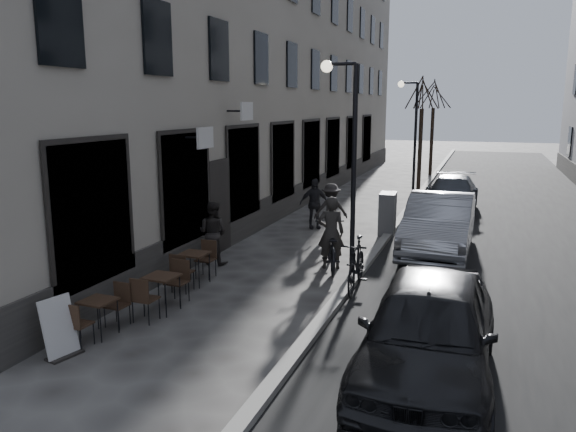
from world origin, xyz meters
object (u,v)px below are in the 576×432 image
Objects in this scene: bistro_set_a at (99,314)px; moped at (356,264)px; bistro_set_b at (162,290)px; sign_board at (60,333)px; bistro_set_c at (194,265)px; streetlamp_near at (347,144)px; streetlamp_far at (412,126)px; pedestrian_near at (213,233)px; car_mid at (439,224)px; car_far at (452,194)px; utility_cabinet at (387,214)px; tree_near at (423,92)px; bicycle at (331,246)px; pedestrian_far at (314,204)px; car_near at (429,330)px; tree_far at (434,94)px; pedestrian_mid at (331,209)px.

moped is (3.76, 4.06, 0.17)m from bistro_set_a.
sign_board is (-0.48, -2.32, -0.05)m from bistro_set_b.
bistro_set_b is at bearing -81.62° from bistro_set_c.
streetlamp_near is 12.00m from streetlamp_far.
car_mid is (5.44, 3.11, -0.01)m from pedestrian_near.
utility_cabinet is at bearing -109.06° from car_far.
pedestrian_near is (-3.50, -15.35, -3.84)m from tree_near.
bicycle is at bearing -91.97° from tree_near.
tree_near is 3.45× the size of pedestrian_near.
sign_board is (-0.23, -4.10, -0.05)m from bistro_set_c.
car_mid is (4.82, 6.57, 0.36)m from bistro_set_b.
pedestrian_far reaches higher than car_near.
streetlamp_far is at bearing 98.39° from car_near.
pedestrian_mid is (-1.48, -17.11, -3.84)m from tree_far.
bistro_set_b is 8.93m from utility_cabinet.
pedestrian_near is 0.98× the size of pedestrian_far.
tree_far is 23.62m from bistro_set_c.
bistro_set_a is 0.29× the size of car_near.
bistro_set_a is at bearing -112.97° from utility_cabinet.
tree_near is at bearing -117.96° from pedestrian_mid.
tree_far reaches higher than car_near.
tree_far is at bearing 90.00° from tree_near.
tree_far is at bearing 99.70° from car_far.
bistro_set_b is at bearing 76.88° from bistro_set_a.
streetlamp_far is 13.03m from pedestrian_near.
streetlamp_far is 3.04× the size of pedestrian_far.
tree_near is at bearing 99.71° from car_mid.
tree_far is 1.22× the size of car_far.
utility_cabinet is (3.49, 9.80, 0.26)m from bistro_set_a.
streetlamp_far is 3.09× the size of pedestrian_near.
bicycle is 6.02m from car_near.
streetlamp_near is at bearing 55.51° from bistro_set_b.
streetlamp_near reaches higher than utility_cabinet.
bistro_set_c is at bearing 105.49° from pedestrian_near.
tree_near reaches higher than pedestrian_near.
pedestrian_near is 0.85× the size of moped.
bistro_set_c is at bearing 54.10° from pedestrian_mid.
utility_cabinet is 0.69× the size of moped.
sign_board is at bearing -100.27° from streetlamp_far.
bicycle is at bearing -92.13° from streetlamp_far.
car_near is 2.42× the size of moped.
tree_near is at bearing -90.00° from tree_far.
bistro_set_b is 0.90× the size of pedestrian_far.
tree_near is 7.16m from car_far.
pedestrian_far is at bearing 115.32° from streetlamp_near.
car_mid is 6.60m from car_far.
moped is (0.54, -1.18, -2.58)m from streetlamp_near.
car_far is at bearing 67.14° from utility_cabinet.
bistro_set_b is at bearing -109.49° from car_far.
pedestrian_mid is (1.65, 5.92, 0.37)m from bistro_set_c.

